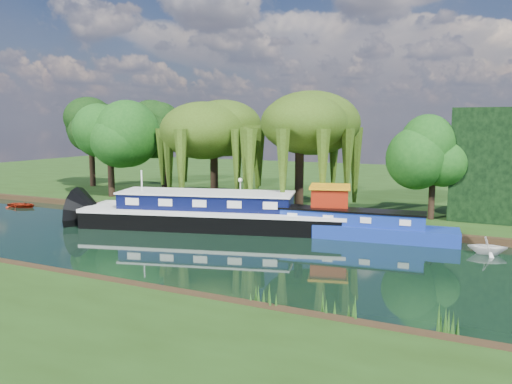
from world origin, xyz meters
The scene contains 16 objects.
ground centered at (0.00, 0.00, 0.00)m, with size 120.00×120.00×0.00m, color black.
far_bank centered at (0.00, 34.00, 0.23)m, with size 120.00×52.00×0.45m, color #1B330D.
dutch_barge centered at (1.71, 5.49, 1.03)m, with size 20.24×9.46×4.17m.
narrowboat centered at (10.51, 6.43, 0.70)m, with size 13.72×3.80×1.98m.
red_dinghy centered at (-18.69, 5.49, 0.00)m, with size 1.94×2.72×0.56m, color maroon.
white_cruiser centered at (18.77, 5.66, 0.00)m, with size 1.82×2.11×1.11m, color silver.
willow_left centered at (-3.85, 13.79, 6.59)m, with size 7.06×7.06×8.46m.
willow_right centered at (4.96, 12.05, 6.70)m, with size 7.04×7.04×8.57m.
tree_far_left centered at (-13.91, 11.66, 6.41)m, with size 5.41×5.41×8.72m.
tree_far_back centered at (-21.22, 16.87, 6.56)m, with size 5.21×5.21×8.76m.
tree_far_mid centered at (-11.77, 17.14, 6.27)m, with size 5.16×5.16×8.44m.
tree_far_right centered at (14.90, 12.83, 4.91)m, with size 3.95×3.95×6.46m.
conifer_hedge centered at (19.00, 14.00, 4.45)m, with size 6.00×3.00×8.00m, color black.
lamppost centered at (0.50, 10.50, 2.42)m, with size 0.36×0.36×2.56m.
mooring_posts centered at (-0.50, 8.40, 0.95)m, with size 19.16×0.16×1.00m.
reeds_near centered at (6.87, -7.57, 0.55)m, with size 33.70×1.50×1.10m.
Camera 1 is at (18.80, -24.87, 7.38)m, focal length 35.00 mm.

